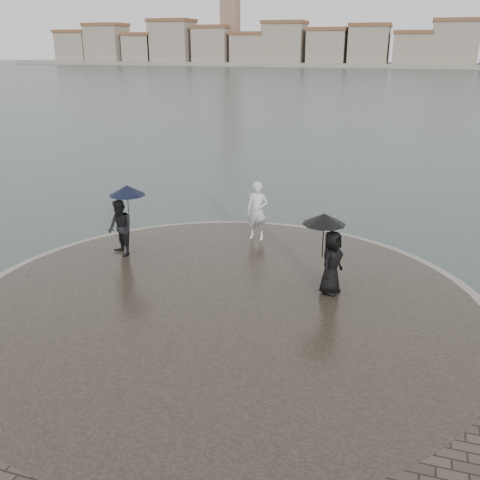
% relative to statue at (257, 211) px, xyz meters
% --- Properties ---
extents(ground, '(400.00, 400.00, 0.00)m').
position_rel_statue_xyz_m(ground, '(0.47, -7.92, -1.26)').
color(ground, '#2B3835').
rests_on(ground, ground).
extents(kerb_ring, '(12.50, 12.50, 0.32)m').
position_rel_statue_xyz_m(kerb_ring, '(0.47, -4.42, -1.10)').
color(kerb_ring, gray).
rests_on(kerb_ring, ground).
extents(quay_tip, '(11.90, 11.90, 0.36)m').
position_rel_statue_xyz_m(quay_tip, '(0.47, -4.42, -1.08)').
color(quay_tip, '#2D261E').
rests_on(quay_tip, ground).
extents(statue, '(0.66, 0.43, 1.79)m').
position_rel_statue_xyz_m(statue, '(0.00, 0.00, 0.00)').
color(statue, silver).
rests_on(statue, quay_tip).
extents(visitor_left, '(1.25, 1.08, 2.04)m').
position_rel_statue_xyz_m(visitor_left, '(-3.22, -2.48, 0.21)').
color(visitor_left, black).
rests_on(visitor_left, quay_tip).
extents(visitor_right, '(1.12, 1.06, 1.95)m').
position_rel_statue_xyz_m(visitor_right, '(2.69, -3.10, 0.22)').
color(visitor_right, black).
rests_on(visitor_right, quay_tip).
extents(far_skyline, '(260.00, 20.00, 37.00)m').
position_rel_statue_xyz_m(far_skyline, '(-5.82, 152.79, 4.35)').
color(far_skyline, gray).
rests_on(far_skyline, ground).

